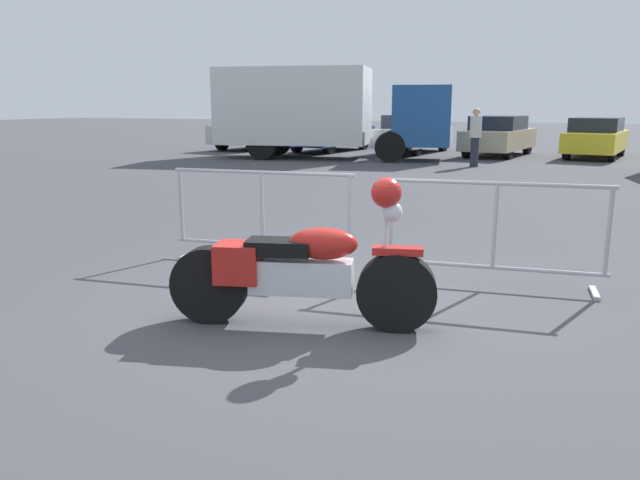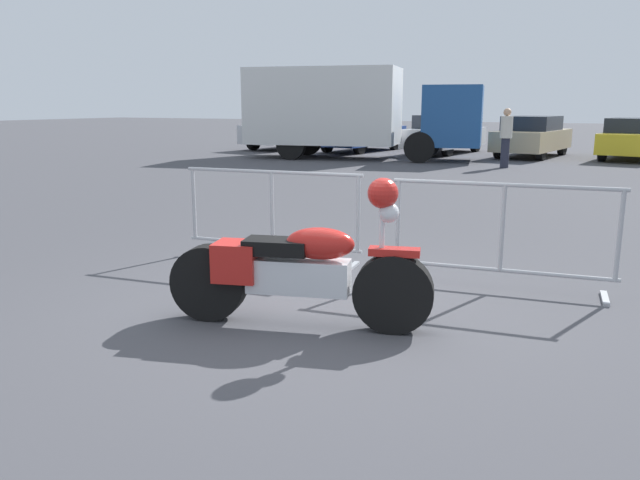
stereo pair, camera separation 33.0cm
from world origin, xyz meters
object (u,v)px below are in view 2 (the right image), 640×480
crowd_barrier_far (502,235)px  parked_car_blue (361,132)px  parked_car_white (444,134)px  parked_car_yellow (634,139)px  parked_car_silver (290,130)px  pedestrian (506,136)px  motorcycle (298,270)px  crowd_barrier_near (272,215)px  parked_car_tan (532,136)px  box_truck (349,109)px

crowd_barrier_far → parked_car_blue: 18.54m
parked_car_white → parked_car_yellow: size_ratio=1.03×
parked_car_silver → parked_car_yellow: bearing=-78.8°
parked_car_blue → pedestrian: size_ratio=2.61×
motorcycle → parked_car_blue: (-7.10, 18.31, 0.24)m
parked_car_silver → parked_car_yellow: (12.66, 0.62, -0.08)m
motorcycle → parked_car_silver: 20.96m
motorcycle → crowd_barrier_far: bearing=38.7°
parked_car_white → crowd_barrier_near: bearing=-162.8°
motorcycle → parked_car_white: (-3.93, 18.73, 0.23)m
parked_car_white → parked_car_yellow: (6.33, 0.16, -0.02)m
parked_car_blue → parked_car_tan: bearing=-79.8°
motorcycle → parked_car_tan: parked_car_tan is taller
crowd_barrier_near → parked_car_silver: (-8.96, 16.49, 0.21)m
crowd_barrier_far → parked_car_yellow: size_ratio=0.52×
crowd_barrier_far → pedestrian: 12.62m
motorcycle → parked_car_silver: bearing=104.3°
parked_car_silver → box_truck: bearing=-119.7°
parked_car_blue → parked_car_white: (3.16, 0.43, -0.01)m
crowd_barrier_far → parked_car_blue: parked_car_blue is taller
motorcycle → parked_car_blue: parked_car_blue is taller
box_truck → parked_car_yellow: size_ratio=1.90×
crowd_barrier_far → parked_car_silver: (-11.57, 16.49, 0.21)m
parked_car_silver → parked_car_tan: size_ratio=1.08×
crowd_barrier_near → parked_car_tan: bearing=88.2°
motorcycle → box_truck: size_ratio=0.27×
parked_car_yellow → box_truck: bearing=122.2°
parked_car_blue → pedestrian: bearing=-115.2°
motorcycle → parked_car_yellow: (2.40, 18.89, 0.21)m
parked_car_white → parked_car_tan: size_ratio=1.00×
parked_car_white → pedestrian: pedestrian is taller
crowd_barrier_near → pedestrian: (0.41, 12.42, 0.37)m
box_truck → parked_car_yellow: 9.44m
box_truck → parked_car_tan: size_ratio=1.85×
motorcycle → parked_car_white: size_ratio=0.50×
crowd_barrier_near → box_truck: bearing=110.2°
crowd_barrier_far → parked_car_silver: bearing=125.0°
parked_car_silver → pedestrian: 10.21m
motorcycle → parked_car_blue: bearing=96.1°
parked_car_silver → parked_car_blue: (3.16, 0.03, -0.05)m
box_truck → crowd_barrier_near: bearing=-80.8°
parked_car_white → parked_car_tan: 3.17m
parked_car_silver → pedestrian: size_ratio=2.77×
crowd_barrier_near → crowd_barrier_far: 2.61m
crowd_barrier_far → parked_car_tan: bearing=97.1°
crowd_barrier_near → parked_car_yellow: size_ratio=0.52×
crowd_barrier_near → parked_car_yellow: (3.70, 17.11, 0.13)m
crowd_barrier_near → parked_car_tan: size_ratio=0.50×
parked_car_silver → parked_car_white: parked_car_silver is taller
crowd_barrier_far → pedestrian: bearing=100.1°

